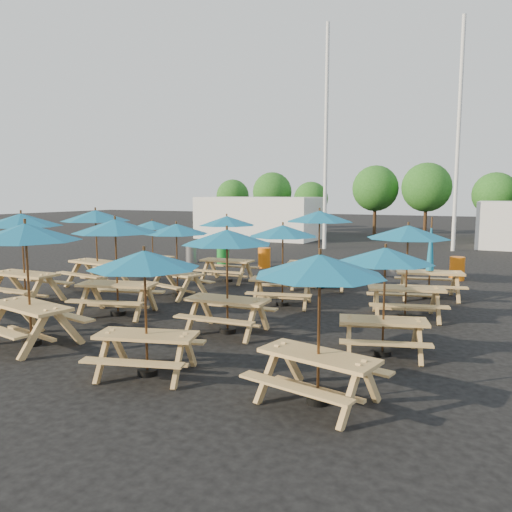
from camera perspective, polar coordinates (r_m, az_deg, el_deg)
The scene contains 30 objects.
ground at distance 14.43m, azimuth -2.67°, elevation -5.00°, with size 120.00×120.00×0.00m, color black.
picnic_unit_1 at distance 15.19m, azimuth -25.22°, elevation 3.18°, with size 2.22×2.22×2.52m.
picnic_unit_2 at distance 16.94m, azimuth -17.85°, elevation 3.89°, with size 2.42×2.42×2.53m.
picnic_unit_3 at distance 19.23m, azimuth -11.79°, elevation 3.17°, with size 1.79×1.79×2.03m.
picnic_unit_4 at distance 10.82m, azimuth -24.81°, elevation 1.70°, with size 2.48×2.48×2.48m.
picnic_unit_5 at distance 12.79m, azimuth -15.78°, elevation 2.65°, with size 2.60×2.60×2.43m.
picnic_unit_6 at distance 14.81m, azimuth -9.08°, elevation 2.57°, with size 2.30×2.30×2.18m.
picnic_unit_7 at distance 17.12m, azimuth -3.36°, elevation 3.58°, with size 2.10×2.10×2.29m.
picnic_unit_8 at distance 8.39m, azimuth -12.63°, elevation -1.25°, with size 2.29×2.29×2.13m.
picnic_unit_9 at distance 10.73m, azimuth -3.34°, elevation 1.45°, with size 2.10×2.10×2.29m.
picnic_unit_10 at distance 13.42m, azimuth 3.08°, elevation 2.32°, with size 2.31×2.31×2.22m.
picnic_unit_11 at distance 16.02m, azimuth 7.26°, elevation 3.99°, with size 2.65×2.65×2.52m.
picnic_unit_12 at distance 7.11m, azimuth 7.29°, elevation -2.09°, with size 2.24×2.24×2.21m.
picnic_unit_13 at distance 9.52m, azimuth 14.55°, elevation -0.66°, with size 2.23×2.23×2.07m.
picnic_unit_14 at distance 12.56m, azimuth 16.97°, elevation 2.02°, with size 2.47×2.47×2.30m.
picnic_unit_15 at distance 15.29m, azimuth 19.26°, elevation -1.01°, with size 2.21×2.04×2.37m.
waste_bin_0 at distance 22.22m, azimuth -7.37°, elevation 0.31°, with size 0.51×0.51×0.83m, color gray.
waste_bin_1 at distance 21.48m, azimuth -3.80°, elevation 0.12°, with size 0.51×0.51×0.83m, color #178027.
waste_bin_2 at distance 20.49m, azimuth 0.95°, elevation -0.21°, with size 0.51×0.51×0.83m, color orange.
waste_bin_3 at distance 19.20m, azimuth 15.42°, elevation -0.96°, with size 0.51×0.51×0.83m, color gray.
waste_bin_4 at distance 18.95m, azimuth 21.99°, elevation -1.33°, with size 0.51×0.51×0.83m, color orange.
mast_0 at distance 27.93m, azimuth 8.01°, elevation 13.18°, with size 0.20×0.20×12.00m, color silver.
mast_1 at distance 28.56m, azimuth 22.13°, elevation 12.60°, with size 0.20×0.20×12.00m, color silver.
event_tent_0 at distance 33.81m, azimuth 0.35°, elevation 4.38°, with size 8.00×4.00×2.80m, color silver.
tree_0 at distance 43.01m, azimuth -2.67°, elevation 6.87°, with size 2.80×2.80×4.24m.
tree_1 at distance 39.85m, azimuth 1.86°, elevation 7.32°, with size 3.11×3.11×4.72m.
tree_2 at distance 38.34m, azimuth 6.29°, elevation 6.50°, with size 2.59×2.59×3.93m.
tree_3 at distance 38.02m, azimuth 13.49°, elevation 7.52°, with size 3.36×3.36×5.09m.
tree_4 at distance 36.91m, azimuth 18.91°, elevation 7.43°, with size 3.41×3.41×5.17m.
tree_5 at distance 36.99m, azimuth 25.65°, elevation 6.36°, with size 2.94×2.94×4.45m.
Camera 1 is at (6.89, -12.31, 3.04)m, focal length 35.00 mm.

